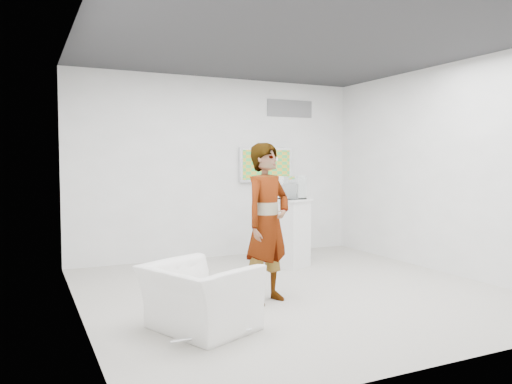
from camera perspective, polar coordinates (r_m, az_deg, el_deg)
room at (r=6.14m, az=4.19°, el=2.51°), size 5.01×5.01×3.00m
tv at (r=8.71m, az=1.10°, el=3.13°), size 1.00×0.08×0.60m
logo_decal at (r=9.02m, az=3.89°, el=9.50°), size 0.90×0.02×0.30m
person at (r=5.68m, az=1.31°, el=-3.55°), size 0.78×0.66×1.82m
armchair at (r=4.87m, az=-6.49°, el=-11.87°), size 1.16×1.22×0.63m
pedestal at (r=7.65m, az=3.94°, el=-4.68°), size 0.66×0.66×1.04m
floor_uplight at (r=9.02m, az=4.98°, el=-5.88°), size 0.24×0.24×0.28m
vitrine at (r=7.58m, az=3.96°, el=0.51°), size 0.40×0.40×0.35m
console at (r=7.59m, az=3.96°, el=0.07°), size 0.15×0.16×0.23m
wii_remote at (r=5.92m, az=1.80°, el=3.79°), size 0.11×0.15×0.04m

